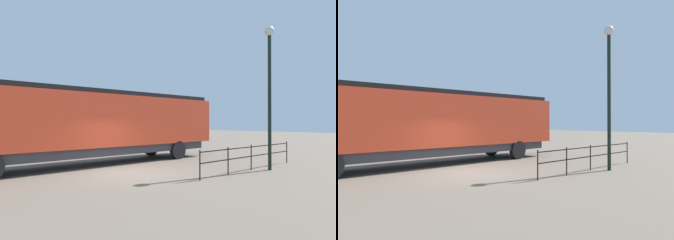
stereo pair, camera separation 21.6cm
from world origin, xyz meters
TOP-DOWN VIEW (x-y plane):
  - ground_plane at (0.00, 0.00)m, footprint 120.00×120.00m
  - locomotive at (-3.43, 0.60)m, footprint 2.90×15.74m
  - lamp_post at (3.74, 5.39)m, footprint 0.46×0.46m
  - platform_fence at (3.16, 4.73)m, footprint 0.05×7.36m

SIDE VIEW (x-z plane):
  - ground_plane at x=0.00m, z-range 0.00..0.00m
  - platform_fence at x=3.16m, z-range 0.17..1.35m
  - locomotive at x=-3.43m, z-range 0.25..4.17m
  - lamp_post at x=3.74m, z-range 1.04..7.83m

